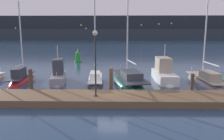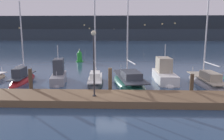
# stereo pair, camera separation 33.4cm
# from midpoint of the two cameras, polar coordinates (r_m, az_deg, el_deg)

# --- Properties ---
(ground_plane) EXTENTS (400.00, 400.00, 0.00)m
(ground_plane) POSITION_cam_midpoint_polar(r_m,az_deg,el_deg) (16.37, 0.11, -6.32)
(ground_plane) COLOR navy
(dock) EXTENTS (30.39, 2.80, 0.45)m
(dock) POSITION_cam_midpoint_polar(r_m,az_deg,el_deg) (14.62, -0.13, -7.40)
(dock) COLOR brown
(dock) RESTS_ON ground
(mooring_pile_1) EXTENTS (0.28, 0.28, 1.90)m
(mooring_pile_1) POSITION_cam_midpoint_polar(r_m,az_deg,el_deg) (17.27, -19.97, -2.82)
(mooring_pile_1) COLOR #4C3D2D
(mooring_pile_1) RESTS_ON ground
(mooring_pile_2) EXTENTS (0.28, 0.28, 2.00)m
(mooring_pile_2) POSITION_cam_midpoint_polar(r_m,az_deg,el_deg) (16.01, 0.10, -3.00)
(mooring_pile_2) COLOR #4C3D2D
(mooring_pile_2) RESTS_ON ground
(mooring_pile_3) EXTENTS (0.28, 0.28, 1.59)m
(mooring_pile_3) POSITION_cam_midpoint_polar(r_m,az_deg,el_deg) (16.92, 20.62, -3.64)
(mooring_pile_3) COLOR #4C3D2D
(mooring_pile_3) RESTS_ON ground
(sailboat_berth_2) EXTENTS (1.74, 5.77, 7.88)m
(sailboat_berth_2) POSITION_cam_midpoint_polar(r_m,az_deg,el_deg) (22.10, -21.91, -2.30)
(sailboat_berth_2) COLOR red
(sailboat_berth_2) RESTS_ON ground
(motorboat_berth_3) EXTENTS (2.14, 4.73, 3.89)m
(motorboat_berth_3) POSITION_cam_midpoint_polar(r_m,az_deg,el_deg) (20.84, -13.28, -1.90)
(motorboat_berth_3) COLOR gray
(motorboat_berth_3) RESTS_ON ground
(sailboat_berth_4) EXTENTS (1.81, 5.62, 8.59)m
(sailboat_berth_4) POSITION_cam_midpoint_polar(r_m,az_deg,el_deg) (19.58, -3.86, -3.26)
(sailboat_berth_4) COLOR #2D3338
(sailboat_berth_4) RESTS_ON ground
(sailboat_berth_5) EXTENTS (3.68, 8.24, 10.00)m
(sailboat_berth_5) POSITION_cam_midpoint_polar(r_m,az_deg,el_deg) (19.60, 4.87, -3.22)
(sailboat_berth_5) COLOR #195647
(sailboat_berth_5) RESTS_ON ground
(motorboat_berth_6) EXTENTS (1.77, 5.33, 4.07)m
(motorboat_berth_6) POSITION_cam_midpoint_polar(r_m,az_deg,el_deg) (21.22, 13.91, -1.77)
(motorboat_berth_6) COLOR white
(motorboat_berth_6) RESTS_ON ground
(sailboat_berth_7) EXTENTS (1.82, 7.19, 11.37)m
(sailboat_berth_7) POSITION_cam_midpoint_polar(r_m,az_deg,el_deg) (21.14, 23.70, -3.03)
(sailboat_berth_7) COLOR gray
(sailboat_berth_7) RESTS_ON ground
(channel_buoy) EXTENTS (1.13, 1.13, 2.03)m
(channel_buoy) POSITION_cam_midpoint_polar(r_m,az_deg,el_deg) (34.38, -8.20, 3.40)
(channel_buoy) COLOR green
(channel_buoy) RESTS_ON ground
(dock_lamppost) EXTENTS (0.32, 0.32, 4.22)m
(dock_lamppost) POSITION_cam_midpoint_polar(r_m,az_deg,el_deg) (13.84, -4.09, 4.42)
(dock_lamppost) COLOR #2D2D33
(dock_lamppost) RESTS_ON dock
(hillside_backdrop) EXTENTS (240.00, 23.00, 13.98)m
(hillside_backdrop) POSITION_cam_midpoint_polar(r_m,az_deg,el_deg) (133.98, 1.74, 10.62)
(hillside_backdrop) COLOR #232B33
(hillside_backdrop) RESTS_ON ground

